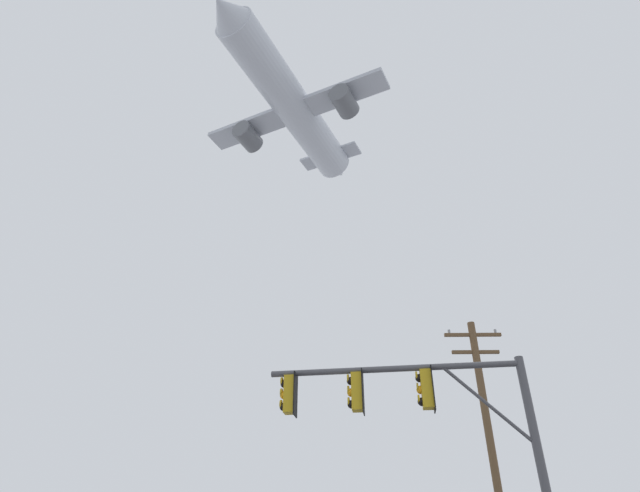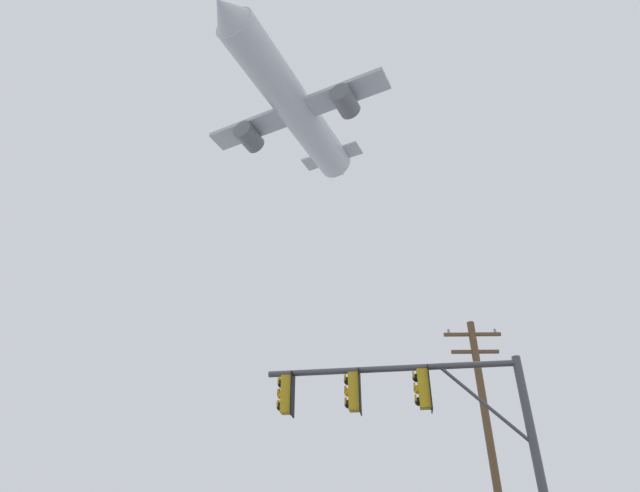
{
  "view_description": "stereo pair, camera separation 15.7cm",
  "coord_description": "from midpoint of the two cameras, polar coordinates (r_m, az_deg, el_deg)",
  "views": [
    {
      "loc": [
        0.72,
        -4.59,
        1.63
      ],
      "look_at": [
        0.35,
        18.24,
        15.42
      ],
      "focal_mm": 28.58,
      "sensor_mm": 36.0,
      "label": 1
    },
    {
      "loc": [
        0.87,
        -4.58,
        1.63
      ],
      "look_at": [
        0.35,
        18.24,
        15.42
      ],
      "focal_mm": 28.58,
      "sensor_mm": 36.0,
      "label": 2
    }
  ],
  "objects": [
    {
      "name": "signal_pole_near",
      "position": [
        12.61,
        10.7,
        -18.04
      ],
      "size": [
        6.07,
        1.03,
        5.63
      ],
      "color": "#4C4C51",
      "rests_on": "ground"
    },
    {
      "name": "utility_pole",
      "position": [
        19.97,
        18.27,
        -19.97
      ],
      "size": [
        2.2,
        0.28,
        9.42
      ],
      "color": "brown",
      "rests_on": "ground"
    },
    {
      "name": "airplane",
      "position": [
        57.43,
        -3.3,
        15.49
      ],
      "size": [
        20.28,
        26.26,
        7.5
      ],
      "color": "#B7BCC6"
    }
  ]
}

